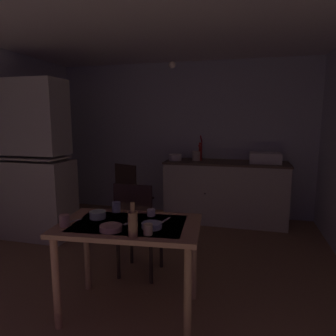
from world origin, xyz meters
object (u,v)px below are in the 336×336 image
(sink_basin, at_px, (265,158))
(mixing_bowl_counter, at_px, (175,157))
(hand_pump, at_px, (200,150))
(glass_bottle, at_px, (133,223))
(hutch_cabinet, at_px, (36,166))
(chair_by_counter, at_px, (131,195))
(chair_far_side, at_px, (137,229))
(dining_table, at_px, (130,237))
(teacup_mint, at_px, (116,207))
(serving_bowl_wide, at_px, (111,228))

(sink_basin, height_order, mixing_bowl_counter, sink_basin)
(hand_pump, xyz_separation_m, mixing_bowl_counter, (-0.38, -0.10, -0.12))
(hand_pump, bearing_deg, glass_bottle, -91.21)
(glass_bottle, bearing_deg, sink_basin, 69.48)
(hutch_cabinet, relative_size, chair_by_counter, 2.17)
(hutch_cabinet, relative_size, sink_basin, 4.70)
(hutch_cabinet, bearing_deg, chair_far_side, -22.48)
(chair_by_counter, bearing_deg, glass_bottle, -68.28)
(chair_by_counter, height_order, glass_bottle, glass_bottle)
(sink_basin, distance_m, dining_table, 2.76)
(chair_by_counter, bearing_deg, dining_table, -69.06)
(teacup_mint, bearing_deg, chair_by_counter, 106.90)
(mixing_bowl_counter, bearing_deg, hand_pump, 14.03)
(chair_by_counter, distance_m, teacup_mint, 1.67)
(hutch_cabinet, bearing_deg, dining_table, -34.69)
(dining_table, bearing_deg, glass_bottle, -62.92)
(teacup_mint, distance_m, glass_bottle, 0.61)
(hutch_cabinet, xyz_separation_m, hand_pump, (1.98, 1.28, 0.14))
(sink_basin, relative_size, dining_table, 0.38)
(sink_basin, xyz_separation_m, chair_far_side, (-1.29, -1.92, -0.51))
(sink_basin, height_order, chair_far_side, sink_basin)
(chair_far_side, height_order, serving_bowl_wide, chair_far_side)
(sink_basin, bearing_deg, hand_pump, 177.31)
(dining_table, xyz_separation_m, teacup_mint, (-0.22, 0.25, 0.16))
(serving_bowl_wide, bearing_deg, chair_far_side, 95.44)
(hand_pump, distance_m, chair_by_counter, 1.28)
(mixing_bowl_counter, bearing_deg, glass_bottle, -83.14)
(hand_pump, height_order, chair_by_counter, hand_pump)
(chair_by_counter, bearing_deg, teacup_mint, -73.10)
(chair_far_side, relative_size, serving_bowl_wide, 5.88)
(sink_basin, xyz_separation_m, serving_bowl_wide, (-1.22, -2.66, -0.23))
(hutch_cabinet, relative_size, mixing_bowl_counter, 10.23)
(sink_basin, distance_m, chair_by_counter, 2.03)
(teacup_mint, height_order, glass_bottle, glass_bottle)
(dining_table, bearing_deg, mixing_bowl_counter, 94.56)
(chair_far_side, bearing_deg, teacup_mint, -104.22)
(teacup_mint, relative_size, glass_bottle, 0.36)
(teacup_mint, xyz_separation_m, glass_bottle, (0.35, -0.50, 0.05))
(hutch_cabinet, xyz_separation_m, dining_table, (1.79, -1.24, -0.32))
(dining_table, height_order, chair_by_counter, chair_by_counter)
(hand_pump, bearing_deg, dining_table, -94.24)
(serving_bowl_wide, bearing_deg, glass_bottle, -18.73)
(serving_bowl_wide, distance_m, teacup_mint, 0.46)
(mixing_bowl_counter, relative_size, teacup_mint, 2.27)
(mixing_bowl_counter, bearing_deg, sink_basin, 2.13)
(sink_basin, bearing_deg, serving_bowl_wide, -114.60)
(chair_far_side, bearing_deg, glass_bottle, -71.63)
(mixing_bowl_counter, xyz_separation_m, dining_table, (0.19, -2.43, -0.34))
(sink_basin, height_order, hand_pump, hand_pump)
(dining_table, relative_size, teacup_mint, 12.98)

